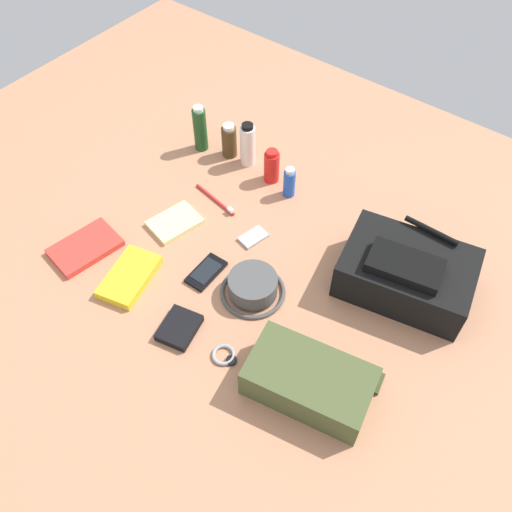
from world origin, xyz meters
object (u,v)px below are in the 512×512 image
(media_player, at_px, (253,237))
(wallet, at_px, (179,328))
(bucket_hat, at_px, (253,287))
(travel_guidebook, at_px, (130,277))
(toiletry_pouch, at_px, (310,380))
(cologne_bottle, at_px, (229,141))
(paperback_novel, at_px, (85,248))
(wristwatch, at_px, (225,355))
(sunscreen_spray, at_px, (272,166))
(deodorant_spray, at_px, (289,183))
(backpack, at_px, (406,272))
(toothpaste_tube, at_px, (248,145))
(notepad, at_px, (175,222))
(shampoo_bottle, at_px, (200,129))
(cell_phone, at_px, (206,272))
(toothbrush, at_px, (217,201))

(media_player, xyz_separation_m, wallet, (0.04, -0.37, 0.01))
(bucket_hat, xyz_separation_m, travel_guidebook, (-0.31, -0.18, -0.02))
(toiletry_pouch, height_order, bucket_hat, toiletry_pouch)
(wallet, bearing_deg, cologne_bottle, 105.31)
(paperback_novel, distance_m, wristwatch, 0.56)
(bucket_hat, xyz_separation_m, wallet, (-0.08, -0.22, -0.02))
(sunscreen_spray, height_order, deodorant_spray, sunscreen_spray)
(backpack, xyz_separation_m, toiletry_pouch, (-0.03, -0.42, -0.02))
(deodorant_spray, height_order, travel_guidebook, deodorant_spray)
(backpack, bearing_deg, toothpaste_tube, 167.63)
(wristwatch, bearing_deg, paperback_novel, 177.68)
(paperback_novel, bearing_deg, media_player, 42.49)
(paperback_novel, distance_m, notepad, 0.28)
(wristwatch, bearing_deg, travel_guidebook, 176.18)
(shampoo_bottle, distance_m, cell_phone, 0.56)
(backpack, xyz_separation_m, toothpaste_tube, (-0.67, 0.15, 0.01))
(paperback_novel, distance_m, media_player, 0.50)
(bucket_hat, bearing_deg, wallet, -110.60)
(backpack, bearing_deg, bucket_hat, -139.57)
(media_player, bearing_deg, backpack, 14.49)
(backpack, xyz_separation_m, wristwatch, (-0.26, -0.48, -0.06))
(cologne_bottle, bearing_deg, toothpaste_tube, 4.58)
(notepad, bearing_deg, toothbrush, 87.08)
(cell_phone, bearing_deg, notepad, 157.05)
(backpack, relative_size, notepad, 2.61)
(cologne_bottle, bearing_deg, wallet, -61.59)
(sunscreen_spray, bearing_deg, toiletry_pouch, -46.46)
(sunscreen_spray, distance_m, notepad, 0.37)
(bucket_hat, xyz_separation_m, media_player, (-0.12, 0.16, -0.02))
(cologne_bottle, relative_size, travel_guidebook, 0.60)
(toothbrush, height_order, wallet, wallet)
(travel_guidebook, height_order, wristwatch, travel_guidebook)
(toiletry_pouch, bearing_deg, toothpaste_tube, 138.24)
(cell_phone, height_order, media_player, cell_phone)
(paperback_novel, bearing_deg, cell_phone, 23.82)
(toiletry_pouch, distance_m, cell_phone, 0.45)
(cell_phone, bearing_deg, paperback_novel, -156.18)
(backpack, height_order, cologne_bottle, backpack)
(media_player, bearing_deg, toothpaste_tube, 130.62)
(sunscreen_spray, bearing_deg, bucket_hat, -59.91)
(media_player, relative_size, notepad, 0.62)
(backpack, bearing_deg, deodorant_spray, 167.25)
(cell_phone, height_order, toothbrush, toothbrush)
(backpack, height_order, travel_guidebook, backpack)
(wristwatch, height_order, wallet, wallet)
(paperback_novel, bearing_deg, backpack, 29.15)
(backpack, relative_size, toothbrush, 2.17)
(bucket_hat, bearing_deg, wristwatch, -72.27)
(toiletry_pouch, bearing_deg, deodorant_spray, 129.54)
(shampoo_bottle, xyz_separation_m, notepad, (0.17, -0.32, -0.07))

